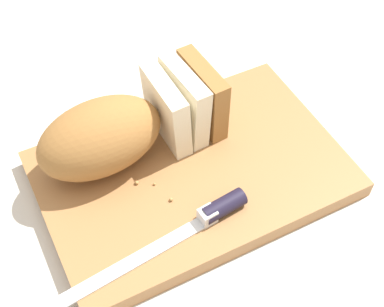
# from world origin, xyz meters

# --- Properties ---
(ground_plane) EXTENTS (3.00, 3.00, 0.00)m
(ground_plane) POSITION_xyz_m (0.00, 0.00, 0.00)
(ground_plane) COLOR beige
(cutting_board) EXTENTS (0.41, 0.28, 0.03)m
(cutting_board) POSITION_xyz_m (0.00, 0.00, 0.01)
(cutting_board) COLOR #9E6B3D
(cutting_board) RESTS_ON ground_plane
(bread_loaf) EXTENTS (0.25, 0.10, 0.10)m
(bread_loaf) POSITION_xyz_m (-0.06, 0.07, 0.07)
(bread_loaf) COLOR #996633
(bread_loaf) RESTS_ON cutting_board
(bread_knife) EXTENTS (0.27, 0.04, 0.02)m
(bread_knife) POSITION_xyz_m (-0.03, -0.08, 0.03)
(bread_knife) COLOR silver
(bread_knife) RESTS_ON cutting_board
(crumb_near_knife) EXTENTS (0.01, 0.01, 0.01)m
(crumb_near_knife) POSITION_xyz_m (-0.08, 0.01, 0.03)
(crumb_near_knife) COLOR tan
(crumb_near_knife) RESTS_ON cutting_board
(crumb_near_loaf) EXTENTS (0.00, 0.00, 0.00)m
(crumb_near_loaf) POSITION_xyz_m (-0.05, -0.03, 0.03)
(crumb_near_loaf) COLOR tan
(crumb_near_loaf) RESTS_ON cutting_board
(crumb_stray_left) EXTENTS (0.00, 0.00, 0.00)m
(crumb_stray_left) POSITION_xyz_m (-0.06, 0.00, 0.03)
(crumb_stray_left) COLOR tan
(crumb_stray_left) RESTS_ON cutting_board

